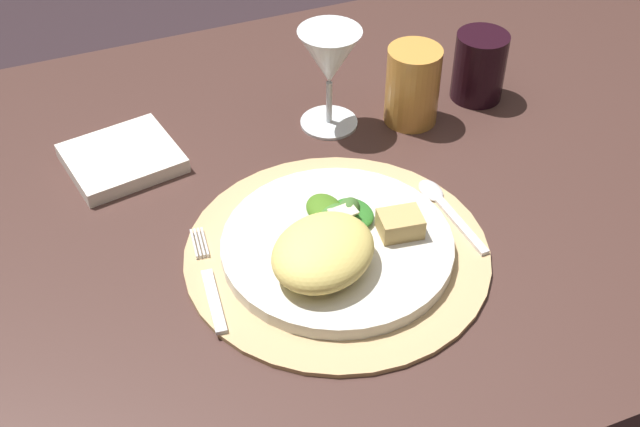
% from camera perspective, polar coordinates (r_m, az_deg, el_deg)
% --- Properties ---
extents(dining_table, '(1.49, 0.83, 0.76)m').
position_cam_1_polar(dining_table, '(1.13, 1.05, -4.17)').
color(dining_table, '#452C26').
rests_on(dining_table, ground).
extents(placemat, '(0.34, 0.34, 0.01)m').
position_cam_1_polar(placemat, '(0.92, 1.17, -2.72)').
color(placemat, tan).
rests_on(placemat, dining_table).
extents(dinner_plate, '(0.25, 0.25, 0.02)m').
position_cam_1_polar(dinner_plate, '(0.91, 1.18, -2.22)').
color(dinner_plate, silver).
rests_on(dinner_plate, placemat).
extents(pasta_serving, '(0.16, 0.15, 0.05)m').
position_cam_1_polar(pasta_serving, '(0.86, 0.21, -2.64)').
color(pasta_serving, '#E9CE6A').
rests_on(pasta_serving, dinner_plate).
extents(salad_greens, '(0.08, 0.07, 0.03)m').
position_cam_1_polar(salad_greens, '(0.92, 1.25, 0.07)').
color(salad_greens, '#406B2D').
rests_on(salad_greens, dinner_plate).
extents(bread_piece, '(0.05, 0.04, 0.02)m').
position_cam_1_polar(bread_piece, '(0.91, 5.50, -0.71)').
color(bread_piece, tan).
rests_on(bread_piece, dinner_plate).
extents(fork, '(0.03, 0.16, 0.00)m').
position_cam_1_polar(fork, '(0.88, -7.55, -4.75)').
color(fork, silver).
rests_on(fork, placemat).
extents(spoon, '(0.03, 0.14, 0.01)m').
position_cam_1_polar(spoon, '(0.98, 8.32, 0.70)').
color(spoon, silver).
rests_on(spoon, placemat).
extents(napkin, '(0.15, 0.14, 0.02)m').
position_cam_1_polar(napkin, '(1.06, -13.35, 3.68)').
color(napkin, white).
rests_on(napkin, dining_table).
extents(wine_glass, '(0.08, 0.08, 0.14)m').
position_cam_1_polar(wine_glass, '(1.06, 0.65, 10.38)').
color(wine_glass, silver).
rests_on(wine_glass, dining_table).
extents(amber_tumbler, '(0.07, 0.07, 0.10)m').
position_cam_1_polar(amber_tumbler, '(1.10, 6.34, 8.67)').
color(amber_tumbler, gold).
rests_on(amber_tumbler, dining_table).
extents(dark_tumbler, '(0.07, 0.07, 0.09)m').
position_cam_1_polar(dark_tumbler, '(1.16, 10.82, 9.83)').
color(dark_tumbler, black).
rests_on(dark_tumbler, dining_table).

